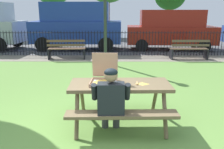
{
  "coord_description": "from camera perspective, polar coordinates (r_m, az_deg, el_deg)",
  "views": [
    {
      "loc": [
        0.52,
        -3.27,
        2.03
      ],
      "look_at": [
        0.49,
        1.47,
        0.75
      ],
      "focal_mm": 37.84,
      "sensor_mm": 36.0,
      "label": 1
    }
  ],
  "objects": [
    {
      "name": "parked_car_center",
      "position": [
        13.19,
        13.98,
        10.64
      ],
      "size": [
        4.69,
        2.14,
        2.08
      ],
      "color": "maroon",
      "rests_on": "ground"
    },
    {
      "name": "picnic_table_foreground",
      "position": [
        4.3,
        1.93,
        -4.35
      ],
      "size": [
        1.84,
        1.52,
        0.79
      ],
      "color": "brown",
      "rests_on": "ground"
    },
    {
      "name": "street_asphalt",
      "position": [
        14.84,
        -1.67,
        7.25
      ],
      "size": [
        28.0,
        7.49,
        0.01
      ],
      "primitive_type": "cube",
      "color": "#515154"
    },
    {
      "name": "iron_fence_streetside",
      "position": [
        11.05,
        -2.36,
        7.61
      ],
      "size": [
        21.07,
        0.03,
        1.15
      ],
      "color": "black",
      "rests_on": "ground"
    },
    {
      "name": "pizza_box_open",
      "position": [
        4.26,
        -1.9,
        -0.7
      ],
      "size": [
        0.5,
        0.55,
        0.52
      ],
      "color": "tan",
      "rests_on": "picnic_table_foreground"
    },
    {
      "name": "cobblestone_walkway",
      "position": [
        10.46,
        -2.5,
        3.91
      ],
      "size": [
        28.0,
        1.4,
        0.01
      ],
      "primitive_type": "cube",
      "color": "gray"
    },
    {
      "name": "parked_car_left",
      "position": [
        12.96,
        -8.49,
        11.77
      ],
      "size": [
        4.75,
        2.17,
        2.46
      ],
      "color": "navy",
      "rests_on": "ground"
    },
    {
      "name": "ground",
      "position": [
        5.52,
        -5.1,
        -6.6
      ],
      "size": [
        28.0,
        11.68,
        0.02
      ],
      "primitive_type": "cube",
      "color": "#679542"
    },
    {
      "name": "park_bench_right",
      "position": [
        10.75,
        18.14,
        5.75
      ],
      "size": [
        1.61,
        0.48,
        0.85
      ],
      "color": "brown",
      "rests_on": "ground"
    },
    {
      "name": "lamp_post_walkway",
      "position": [
        9.27,
        -1.68,
        17.22
      ],
      "size": [
        0.28,
        0.28,
        3.85
      ],
      "color": "#2D382D",
      "rests_on": "ground"
    },
    {
      "name": "pizza_slice_on_table",
      "position": [
        4.24,
        7.07,
        -2.19
      ],
      "size": [
        0.21,
        0.16,
        0.02
      ],
      "color": "#EEBC4F",
      "rests_on": "picnic_table_foreground"
    },
    {
      "name": "park_bench_center",
      "position": [
        10.44,
        -10.9,
        5.97
      ],
      "size": [
        1.62,
        0.56,
        0.85
      ],
      "color": "brown",
      "rests_on": "ground"
    },
    {
      "name": "adult_at_table",
      "position": [
        3.8,
        -0.27,
        -6.04
      ],
      "size": [
        0.61,
        0.6,
        1.19
      ],
      "color": "#3F3F3F",
      "rests_on": "ground"
    }
  ]
}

